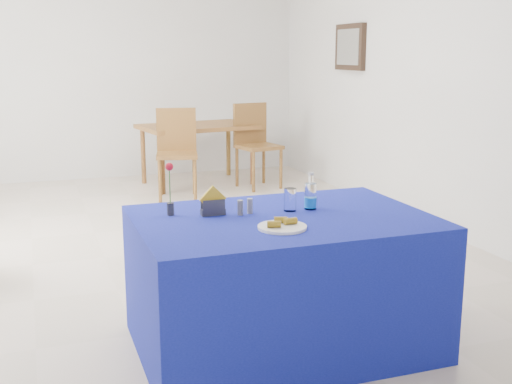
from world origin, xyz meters
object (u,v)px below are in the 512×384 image
chair_bg_left (177,146)px  chair_bg_right (255,139)px  plate (282,227)px  blue_table (282,282)px  oak_table (197,131)px  water_bottle (310,197)px

chair_bg_left → chair_bg_right: (1.04, 0.26, 0.01)m
plate → blue_table: bearing=67.5°
blue_table → chair_bg_right: (1.33, 4.26, 0.21)m
chair_bg_left → oak_table: bearing=70.2°
chair_bg_right → water_bottle: bearing=-117.3°
plate → water_bottle: (0.31, 0.33, 0.06)m
oak_table → plate: bearing=-99.3°
plate → chair_bg_right: 4.72m
blue_table → chair_bg_right: bearing=72.6°
plate → oak_table: bearing=80.7°
chair_bg_right → oak_table: bearing=136.7°
blue_table → water_bottle: size_ratio=7.44×
water_bottle → plate: bearing=-132.6°
plate → chair_bg_left: chair_bg_left is taller
blue_table → chair_bg_left: (0.29, 4.00, 0.21)m
water_bottle → chair_bg_left: bearing=88.8°
blue_table → oak_table: blue_table is taller
blue_table → water_bottle: water_bottle is taller
plate → chair_bg_right: size_ratio=0.25×
blue_table → oak_table: 4.70m
plate → oak_table: 4.94m
chair_bg_left → plate: bearing=-82.7°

